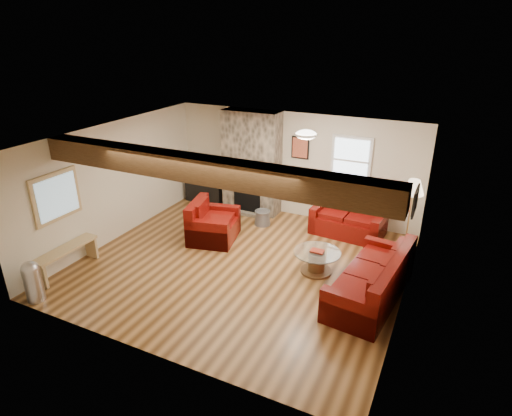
{
  "coord_description": "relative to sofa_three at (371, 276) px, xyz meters",
  "views": [
    {
      "loc": [
        3.41,
        -6.4,
        4.28
      ],
      "look_at": [
        0.13,
        0.4,
        1.07
      ],
      "focal_mm": 30.0,
      "sensor_mm": 36.0,
      "label": 1
    }
  ],
  "objects": [
    {
      "name": "coffee_table",
      "position": [
        -1.08,
        0.41,
        -0.21
      ],
      "size": [
        0.88,
        0.88,
        0.46
      ],
      "color": "#422B15",
      "rests_on": "floor"
    },
    {
      "name": "room",
      "position": [
        -2.48,
        0.03,
        0.83
      ],
      "size": [
        8.0,
        8.0,
        8.0
      ],
      "color": "#563416",
      "rests_on": "ground"
    },
    {
      "name": "artwork_back",
      "position": [
        -2.33,
        2.74,
        1.28
      ],
      "size": [
        0.42,
        0.06,
        0.52
      ],
      "primitive_type": null,
      "color": "black",
      "rests_on": "room"
    },
    {
      "name": "artwork_right",
      "position": [
        0.48,
        0.33,
        1.33
      ],
      "size": [
        0.06,
        0.55,
        0.42
      ],
      "primitive_type": null,
      "color": "black",
      "rests_on": "room"
    },
    {
      "name": "pine_bench",
      "position": [
        -5.31,
        -1.6,
        -0.18
      ],
      "size": [
        0.3,
        1.3,
        0.49
      ],
      "primitive_type": null,
      "color": "tan",
      "rests_on": "floor"
    },
    {
      "name": "television",
      "position": [
        -4.84,
        2.56,
        0.34
      ],
      "size": [
        0.87,
        0.11,
        0.5
      ],
      "primitive_type": "imported",
      "color": "black",
      "rests_on": "tv_cabinet"
    },
    {
      "name": "pedal_bin",
      "position": [
        -5.06,
        -2.52,
        -0.05
      ],
      "size": [
        0.35,
        0.35,
        0.74
      ],
      "primitive_type": null,
      "rotation": [
        0.0,
        0.0,
        -0.19
      ],
      "color": "#B6B5BB",
      "rests_on": "floor"
    },
    {
      "name": "hatch_window",
      "position": [
        -5.44,
        -1.47,
        1.03
      ],
      "size": [
        0.08,
        1.0,
        0.9
      ],
      "primitive_type": null,
      "color": "tan",
      "rests_on": "room"
    },
    {
      "name": "back_window",
      "position": [
        -1.13,
        2.74,
        1.13
      ],
      "size": [
        0.9,
        0.08,
        1.1
      ],
      "primitive_type": null,
      "color": "white",
      "rests_on": "room"
    },
    {
      "name": "loveseat",
      "position": [
        -0.96,
        2.26,
        -0.01
      ],
      "size": [
        1.61,
        1.0,
        0.82
      ],
      "primitive_type": null,
      "rotation": [
        0.0,
        0.0,
        -0.07
      ],
      "color": "#4C0805",
      "rests_on": "floor"
    },
    {
      "name": "sofa_three",
      "position": [
        0.0,
        0.0,
        0.0
      ],
      "size": [
        1.16,
        2.27,
        0.84
      ],
      "primitive_type": null,
      "rotation": [
        0.0,
        0.0,
        -1.69
      ],
      "color": "#4C0805",
      "rests_on": "floor"
    },
    {
      "name": "chimney_breast",
      "position": [
        -3.48,
        2.52,
        0.8
      ],
      "size": [
        1.4,
        0.67,
        2.5
      ],
      "color": "#39342C",
      "rests_on": "floor"
    },
    {
      "name": "ceiling_dome",
      "position": [
        -1.58,
        0.93,
        2.02
      ],
      "size": [
        0.4,
        0.4,
        0.18
      ],
      "primitive_type": null,
      "color": "white",
      "rests_on": "room"
    },
    {
      "name": "floor_lamp",
      "position": [
        0.32,
        1.86,
        0.94
      ],
      "size": [
        0.41,
        0.41,
        1.59
      ],
      "color": "tan",
      "rests_on": "floor"
    },
    {
      "name": "armchair_red",
      "position": [
        -3.51,
        0.74,
        0.01
      ],
      "size": [
        1.15,
        1.25,
        0.86
      ],
      "primitive_type": null,
      "rotation": [
        0.0,
        0.0,
        1.8
      ],
      "color": "#4C0805",
      "rests_on": "floor"
    },
    {
      "name": "coal_bucket",
      "position": [
        -2.88,
        1.88,
        -0.24
      ],
      "size": [
        0.38,
        0.38,
        0.35
      ],
      "primitive_type": null,
      "color": "slate",
      "rests_on": "floor"
    },
    {
      "name": "oak_beam",
      "position": [
        -2.48,
        -1.22,
        1.89
      ],
      "size": [
        6.0,
        0.36,
        0.38
      ],
      "primitive_type": "cube",
      "color": "#33210F",
      "rests_on": "room"
    },
    {
      "name": "tv_cabinet",
      "position": [
        -4.84,
        2.56,
        -0.16
      ],
      "size": [
        1.03,
        0.41,
        0.51
      ],
      "primitive_type": "cube",
      "color": "black",
      "rests_on": "floor"
    }
  ]
}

